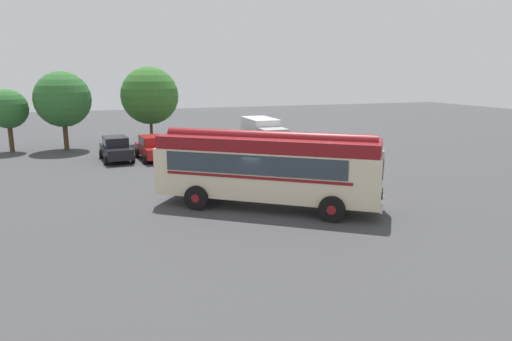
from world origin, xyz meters
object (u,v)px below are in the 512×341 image
Objects in this scene: vintage_bus at (267,166)px; car_mid_left at (153,148)px; box_van at (263,133)px; car_near_left at (116,149)px; car_far_right at (230,142)px; car_mid_right at (194,144)px.

car_mid_left is (-3.41, 13.57, -1.05)m from vintage_bus.
car_near_left is at bearing -177.99° from box_van.
car_far_right is at bearing 80.15° from vintage_bus.
car_mid_left is at bearing -172.06° from car_far_right.
car_near_left is at bearing 168.62° from car_mid_left.
car_near_left and car_mid_left have the same top height.
car_far_right is at bearing 7.94° from car_mid_left.
vintage_bus is 1.65× the size of box_van.
car_far_right is (5.90, 0.82, 0.00)m from car_mid_left.
vintage_bus is at bearing -67.36° from car_near_left.
car_far_right is 0.75× the size of box_van.
car_near_left and car_mid_right have the same top height.
car_mid_right is at bearing -177.35° from box_van.
car_mid_right is at bearing 11.64° from car_mid_left.
vintage_bus is 14.65m from car_far_right.
car_far_right is (8.37, 0.33, 0.00)m from car_near_left.
car_near_left is (-5.87, 14.06, -1.05)m from vintage_bus.
car_far_right is (2.87, 0.20, 0.00)m from car_mid_right.
car_mid_right is 0.99× the size of car_far_right.
vintage_bus reaches higher than box_van.
car_near_left and car_far_right have the same top height.
car_mid_left and car_far_right have the same top height.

